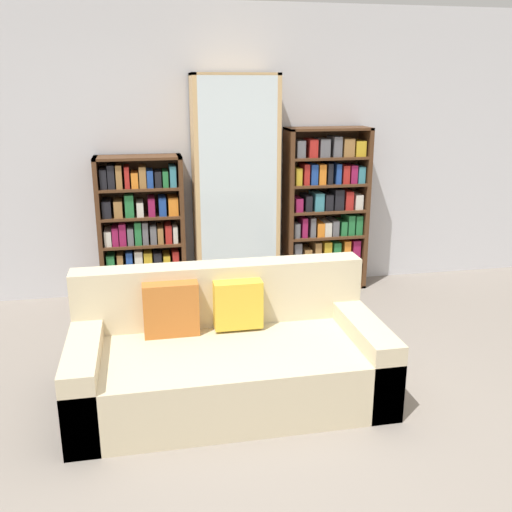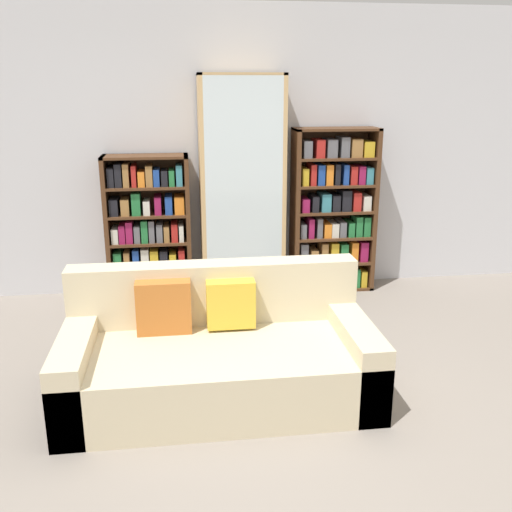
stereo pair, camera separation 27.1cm
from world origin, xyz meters
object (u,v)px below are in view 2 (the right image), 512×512
Objects in this scene: couch at (218,356)px; bookshelf_left at (148,229)px; display_cabinet at (242,190)px; wine_bottle at (336,313)px; bookshelf_right at (334,212)px.

bookshelf_left reaches higher than couch.
display_cabinet is at bearing -0.97° from bookshelf_left.
wine_bottle is at bearing -58.25° from display_cabinet.
bookshelf_left is (-0.52, 1.92, 0.40)m from couch.
bookshelf_left is at bearing 180.00° from bookshelf_right.
couch is 4.87× the size of wine_bottle.
bookshelf_left reaches higher than wine_bottle.
display_cabinet reaches higher than wine_bottle.
bookshelf_right is at bearing 56.37° from couch.
bookshelf_right is at bearing -0.00° from bookshelf_left.
couch reaches higher than wine_bottle.
bookshelf_left is 0.86× the size of bookshelf_right.
couch is at bearing -74.96° from bookshelf_left.
couch is 1.34m from wine_bottle.
couch is at bearing -123.63° from bookshelf_right.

